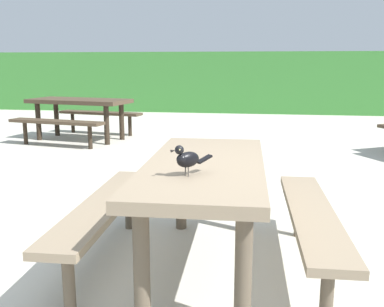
% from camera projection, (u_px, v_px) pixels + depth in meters
% --- Properties ---
extents(ground_plane, '(60.00, 60.00, 0.00)m').
position_uv_depth(ground_plane, '(243.00, 273.00, 2.95)').
color(ground_plane, beige).
extents(hedge_wall, '(28.00, 2.16, 1.68)m').
position_uv_depth(hedge_wall, '(259.00, 82.00, 12.99)').
color(hedge_wall, '#387A33').
rests_on(hedge_wall, ground).
extents(picnic_table_foreground, '(1.73, 1.82, 0.74)m').
position_uv_depth(picnic_table_foreground, '(205.00, 189.00, 2.92)').
color(picnic_table_foreground, '#84725B').
rests_on(picnic_table_foreground, ground).
extents(bird_grackle, '(0.22, 0.22, 0.18)m').
position_uv_depth(bird_grackle, '(186.00, 158.00, 2.50)').
color(bird_grackle, black).
rests_on(bird_grackle, picnic_table_foreground).
extents(picnic_table_mid_left, '(1.99, 1.97, 0.74)m').
position_uv_depth(picnic_table_mid_left, '(79.00, 109.00, 7.94)').
color(picnic_table_mid_left, '#473828').
rests_on(picnic_table_mid_left, ground).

